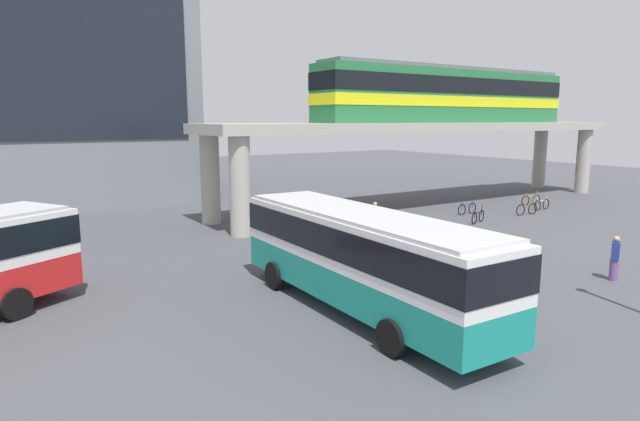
{
  "coord_description": "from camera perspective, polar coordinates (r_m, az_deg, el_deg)",
  "views": [
    {
      "loc": [
        -10.8,
        -13.54,
        6.06
      ],
      "look_at": [
        1.62,
        5.51,
        2.2
      ],
      "focal_mm": 30.22,
      "sensor_mm": 36.0,
      "label": 1
    }
  ],
  "objects": [
    {
      "name": "bicycle_red",
      "position": [
        28.23,
        2.66,
        -2.03
      ],
      "size": [
        1.68,
        0.72,
        1.04
      ],
      "color": "black",
      "rests_on": "ground_plane"
    },
    {
      "name": "pedestrian_by_bike_rack",
      "position": [
        24.98,
        12.05,
        -2.9
      ],
      "size": [
        0.46,
        0.38,
        1.57
      ],
      "color": "gray",
      "rests_on": "ground_plane"
    },
    {
      "name": "ground_plane",
      "position": [
        26.6,
        -8.24,
        -3.64
      ],
      "size": [
        120.0,
        120.0,
        0.0
      ],
      "primitive_type": "plane",
      "color": "#47494F"
    },
    {
      "name": "bicycle_orange",
      "position": [
        41.44,
        21.43,
        1.06
      ],
      "size": [
        1.78,
        0.29,
        1.04
      ],
      "color": "black",
      "rests_on": "ground_plane"
    },
    {
      "name": "train",
      "position": [
        39.92,
        13.47,
        11.87
      ],
      "size": [
        21.55,
        2.96,
        3.84
      ],
      "color": "#26723F",
      "rests_on": "elevated_platform"
    },
    {
      "name": "bus_main",
      "position": [
        16.96,
        4.34,
        -4.28
      ],
      "size": [
        2.93,
        11.09,
        3.22
      ],
      "color": "teal",
      "rests_on": "ground_plane"
    },
    {
      "name": "bicycle_black",
      "position": [
        33.22,
        16.39,
        -0.64
      ],
      "size": [
        1.72,
        0.62,
        1.04
      ],
      "color": "black",
      "rests_on": "ground_plane"
    },
    {
      "name": "bicycle_silver",
      "position": [
        39.42,
        22.43,
        0.59
      ],
      "size": [
        1.79,
        0.19,
        1.04
      ],
      "color": "black",
      "rests_on": "ground_plane"
    },
    {
      "name": "elevated_platform",
      "position": [
        38.74,
        11.65,
        7.87
      ],
      "size": [
        33.5,
        5.7,
        5.83
      ],
      "color": "#ADA89E",
      "rests_on": "ground_plane"
    },
    {
      "name": "bicycle_brown",
      "position": [
        37.02,
        21.03,
        0.13
      ],
      "size": [
        1.78,
        0.27,
        1.04
      ],
      "color": "black",
      "rests_on": "ground_plane"
    },
    {
      "name": "pedestrian_near_building",
      "position": [
        23.33,
        28.75,
        -4.58
      ],
      "size": [
        0.48,
        0.43,
        1.73
      ],
      "color": "#724C8C",
      "rests_on": "ground_plane"
    },
    {
      "name": "bicycle_blue",
      "position": [
        36.03,
        15.32,
        0.18
      ],
      "size": [
        1.79,
        0.17,
        1.04
      ],
      "color": "black",
      "rests_on": "ground_plane"
    },
    {
      "name": "station_building",
      "position": [
        44.12,
        -30.73,
        11.88
      ],
      "size": [
        24.05,
        13.51,
        17.59
      ],
      "color": "slate",
      "rests_on": "ground_plane"
    },
    {
      "name": "pedestrian_waiting_near_stop",
      "position": [
        29.07,
        5.83,
        -0.85
      ],
      "size": [
        0.35,
        0.45,
        1.69
      ],
      "color": "#33663F",
      "rests_on": "ground_plane"
    }
  ]
}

